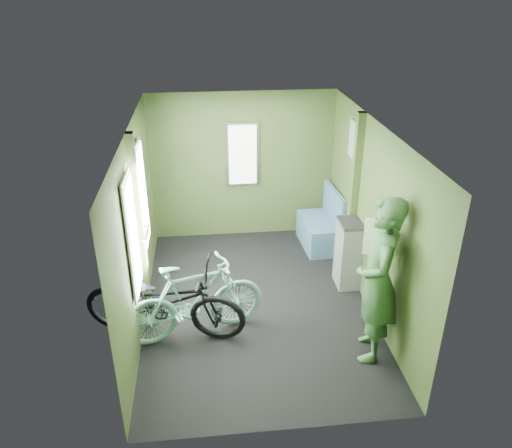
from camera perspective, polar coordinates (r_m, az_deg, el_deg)
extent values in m
plane|color=black|center=(6.49, 0.10, -9.13)|extent=(4.00, 4.00, 0.00)
cube|color=silver|center=(5.48, 0.12, 10.84)|extent=(2.80, 4.00, 0.02)
cube|color=#3B4E24|center=(7.73, -1.54, 6.58)|extent=(2.80, 0.02, 2.30)
cube|color=#3B4E24|center=(4.21, 3.18, -12.12)|extent=(2.80, 0.02, 2.30)
cube|color=#3B4E24|center=(5.92, -13.49, -0.65)|extent=(0.02, 4.00, 2.30)
cube|color=#3B4E24|center=(6.19, 13.09, 0.63)|extent=(0.02, 4.00, 2.30)
cube|color=#3B4E24|center=(5.92, -13.10, -0.63)|extent=(0.08, 0.12, 2.30)
cube|color=silver|center=(5.34, -13.83, -1.39)|extent=(0.02, 0.56, 1.34)
cube|color=silver|center=(6.33, -12.76, 3.24)|extent=(0.02, 0.56, 1.34)
cube|color=white|center=(5.12, -14.35, 3.87)|extent=(0.00, 0.12, 0.12)
cube|color=white|center=(6.14, -13.16, 7.79)|extent=(0.00, 0.12, 0.12)
cylinder|color=silver|center=(5.93, -12.38, -1.03)|extent=(0.03, 0.40, 0.03)
cube|color=#3B4E24|center=(6.69, 11.11, 2.84)|extent=(0.10, 0.10, 2.30)
cube|color=white|center=(6.73, 11.15, 9.34)|extent=(0.02, 0.40, 0.50)
cube|color=silver|center=(7.62, -1.53, 7.88)|extent=(0.50, 0.02, 1.00)
imported|color=black|center=(6.08, -10.16, -12.43)|extent=(2.01, 1.21, 1.07)
imported|color=#79C1AE|center=(6.04, -6.85, -12.48)|extent=(1.74, 0.94, 1.02)
imported|color=#335D33|center=(5.36, 13.76, -6.35)|extent=(0.61, 0.78, 1.88)
cube|color=silver|center=(5.44, 13.96, -1.48)|extent=(0.34, 0.16, 0.40)
cube|color=slate|center=(6.75, 10.48, -3.33)|extent=(0.28, 0.39, 0.94)
cube|color=#304C67|center=(7.77, 7.15, -1.02)|extent=(0.54, 0.90, 0.44)
cube|color=#304C67|center=(7.62, 8.90, 2.15)|extent=(0.12, 0.88, 0.49)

